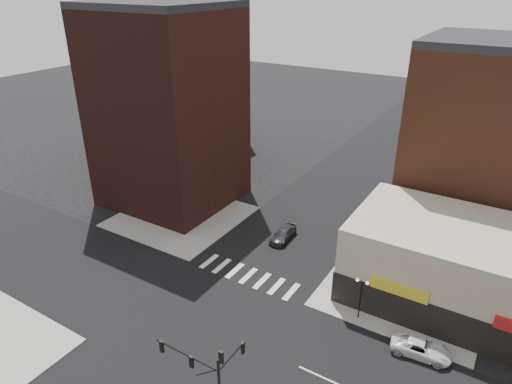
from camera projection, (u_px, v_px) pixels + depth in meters
The scene contains 13 objects.
ground at pixel (201, 322), 41.41m from camera, with size 240.00×240.00×0.00m, color black.
road_ew at pixel (201, 322), 41.41m from camera, with size 200.00×14.00×0.02m, color black.
road_ns at pixel (201, 322), 41.41m from camera, with size 14.00×200.00×0.02m, color black.
sidewalk_nw at pixel (181, 216), 59.39m from camera, with size 15.00×15.00×0.12m, color gray.
sidewalk_ne at pixel (405, 289), 45.66m from camera, with size 15.00×15.00×0.12m, color gray.
building_nw at pixel (168, 111), 59.24m from camera, with size 16.00×15.00×25.00m, color #381811.
building_nw_low at pixel (174, 116), 80.10m from camera, with size 20.00×18.00×12.00m, color #381811.
building_ne_midrise at pixel (497, 150), 50.34m from camera, with size 18.00×15.00×22.00m, color brown.
building_ne_row at pixel (483, 281), 41.57m from camera, with size 24.20×12.20×8.00m.
traffic_signal at pixel (210, 373), 29.83m from camera, with size 5.59×3.09×7.77m.
street_lamp_ne at pixel (361, 289), 40.46m from camera, with size 1.22×0.32×4.16m.
white_suv at pixel (421, 348), 37.61m from camera, with size 2.25×4.89×1.36m, color white.
dark_sedan_north at pixel (283, 234), 54.06m from camera, with size 1.90×4.68×1.36m, color black.
Camera 1 is at (21.22, -24.83, 28.52)m, focal length 32.00 mm.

